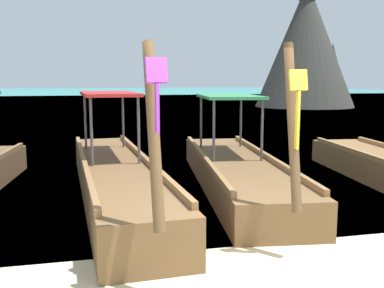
# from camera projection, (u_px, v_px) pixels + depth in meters

# --- Properties ---
(ground) EXTENTS (120.00, 120.00, 0.00)m
(ground) POSITION_uv_depth(u_px,v_px,m) (260.00, 284.00, 4.63)
(ground) COLOR beige
(sea_water) EXTENTS (120.00, 120.00, 0.00)m
(sea_water) POSITION_uv_depth(u_px,v_px,m) (99.00, 95.00, 63.44)
(sea_water) COLOR teal
(sea_water) RESTS_ON ground
(longtail_boat_violet_ribbon) EXTENTS (1.51, 7.37, 2.51)m
(longtail_boat_violet_ribbon) POSITION_uv_depth(u_px,v_px,m) (115.00, 177.00, 7.98)
(longtail_boat_violet_ribbon) COLOR brown
(longtail_boat_violet_ribbon) RESTS_ON ground
(longtail_boat_yellow_ribbon) EXTENTS (2.12, 6.79, 2.57)m
(longtail_boat_yellow_ribbon) POSITION_uv_depth(u_px,v_px,m) (236.00, 171.00, 8.76)
(longtail_boat_yellow_ribbon) COLOR brown
(longtail_boat_yellow_ribbon) RESTS_ON ground
(karst_rock) EXTENTS (8.16, 7.73, 9.66)m
(karst_rock) POSITION_uv_depth(u_px,v_px,m) (308.00, 47.00, 35.05)
(karst_rock) COLOR #383833
(karst_rock) RESTS_ON ground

